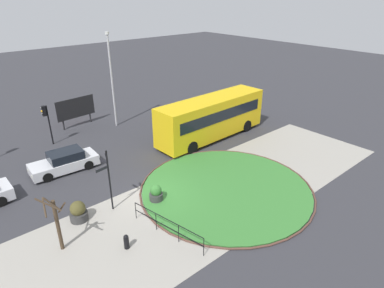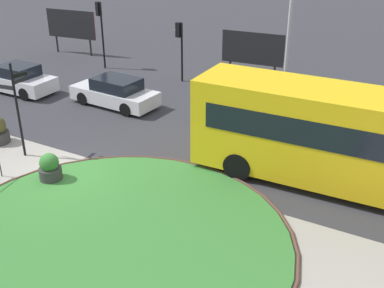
# 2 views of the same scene
# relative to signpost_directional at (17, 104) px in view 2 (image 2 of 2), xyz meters

# --- Properties ---
(ground) EXTENTS (120.00, 120.00, 0.00)m
(ground) POSITION_rel_signpost_directional_xyz_m (2.53, -0.55, -2.11)
(ground) COLOR #333338
(sidewalk_paving) EXTENTS (32.00, 7.51, 0.02)m
(sidewalk_paving) POSITION_rel_signpost_directional_xyz_m (2.53, -2.80, -2.10)
(sidewalk_paving) COLOR #9E998E
(sidewalk_paving) RESTS_ON ground
(grass_island) EXTENTS (10.27, 10.27, 0.10)m
(grass_island) POSITION_rel_signpost_directional_xyz_m (6.29, -2.79, -2.06)
(grass_island) COLOR #387A33
(grass_island) RESTS_ON ground
(grass_kerb_ring) EXTENTS (10.58, 10.58, 0.11)m
(grass_kerb_ring) POSITION_rel_signpost_directional_xyz_m (6.29, -2.79, -2.06)
(grass_kerb_ring) COLOR brown
(grass_kerb_ring) RESTS_ON ground
(signpost_directional) EXTENTS (0.93, 0.80, 3.67)m
(signpost_directional) POSITION_rel_signpost_directional_xyz_m (0.00, 0.00, 0.00)
(signpost_directional) COLOR black
(signpost_directional) RESTS_ON ground
(bus_yellow) EXTENTS (10.09, 2.75, 3.36)m
(bus_yellow) POSITION_rel_signpost_directional_xyz_m (11.06, 3.52, -0.31)
(bus_yellow) COLOR yellow
(bus_yellow) RESTS_ON ground
(car_near_lane) EXTENTS (4.45, 1.97, 1.39)m
(car_near_lane) POSITION_rel_signpost_directional_xyz_m (-0.23, 5.99, -1.46)
(car_near_lane) COLOR silver
(car_near_lane) RESTS_ON ground
(car_far_lane) EXTENTS (4.19, 1.79, 1.44)m
(car_far_lane) POSITION_rel_signpost_directional_xyz_m (-5.86, 5.11, -1.45)
(car_far_lane) COLOR silver
(car_far_lane) RESTS_ON ground
(traffic_light_near) EXTENTS (0.49, 0.29, 3.21)m
(traffic_light_near) POSITION_rel_signpost_directional_xyz_m (0.52, 10.83, 0.25)
(traffic_light_near) COLOR black
(traffic_light_near) RESTS_ON ground
(traffic_light_far) EXTENTS (0.48, 0.33, 3.87)m
(traffic_light_far) POSITION_rel_signpost_directional_xyz_m (-4.79, 10.73, 0.72)
(traffic_light_far) COLOR black
(traffic_light_far) RESTS_ON ground
(lamppost_tall) EXTENTS (0.32, 0.32, 8.09)m
(lamppost_tall) POSITION_rel_signpost_directional_xyz_m (6.46, 11.07, 2.23)
(lamppost_tall) COLOR #B7B7BC
(lamppost_tall) RESTS_ON ground
(billboard_left) EXTENTS (3.60, 0.56, 2.86)m
(billboard_left) POSITION_rel_signpost_directional_xyz_m (-8.52, 12.28, -0.21)
(billboard_left) COLOR black
(billboard_left) RESTS_ON ground
(billboard_right) EXTENTS (3.56, 0.47, 2.59)m
(billboard_right) POSITION_rel_signpost_directional_xyz_m (3.79, 13.26, -0.46)
(billboard_right) COLOR black
(billboard_right) RESTS_ON ground
(planter_near_signpost) EXTENTS (0.78, 0.78, 1.06)m
(planter_near_signpost) POSITION_rel_signpost_directional_xyz_m (2.33, -1.00, -1.63)
(planter_near_signpost) COLOR #383838
(planter_near_signpost) RESTS_ON ground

